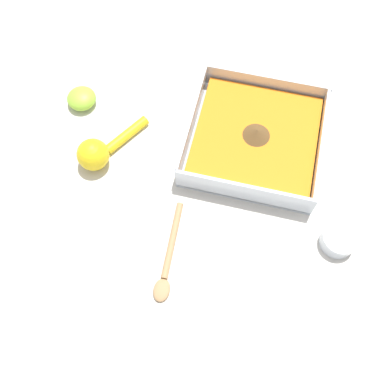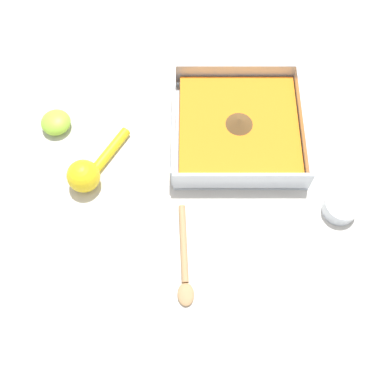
# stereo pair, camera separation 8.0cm
# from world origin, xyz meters

# --- Properties ---
(ground_plane) EXTENTS (4.00, 4.00, 0.00)m
(ground_plane) POSITION_xyz_m (0.00, 0.00, 0.00)
(ground_plane) COLOR beige
(square_dish) EXTENTS (0.25, 0.25, 0.06)m
(square_dish) POSITION_xyz_m (-0.00, 0.02, 0.02)
(square_dish) COLOR silver
(square_dish) RESTS_ON ground_plane
(spice_bowl) EXTENTS (0.06, 0.06, 0.03)m
(spice_bowl) POSITION_xyz_m (0.18, -0.14, 0.01)
(spice_bowl) COLOR silver
(spice_bowl) RESTS_ON ground_plane
(lemon_squeezer) EXTENTS (0.11, 0.15, 0.06)m
(lemon_squeezer) POSITION_xyz_m (-0.28, -0.08, 0.03)
(lemon_squeezer) COLOR yellow
(lemon_squeezer) RESTS_ON ground_plane
(lemon_half) EXTENTS (0.06, 0.06, 0.03)m
(lemon_half) POSITION_xyz_m (-0.36, 0.04, 0.02)
(lemon_half) COLOR #93CC38
(lemon_half) RESTS_ON ground_plane
(wooden_spoon) EXTENTS (0.03, 0.18, 0.01)m
(wooden_spoon) POSITION_xyz_m (-0.10, -0.24, 0.01)
(wooden_spoon) COLOR tan
(wooden_spoon) RESTS_ON ground_plane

